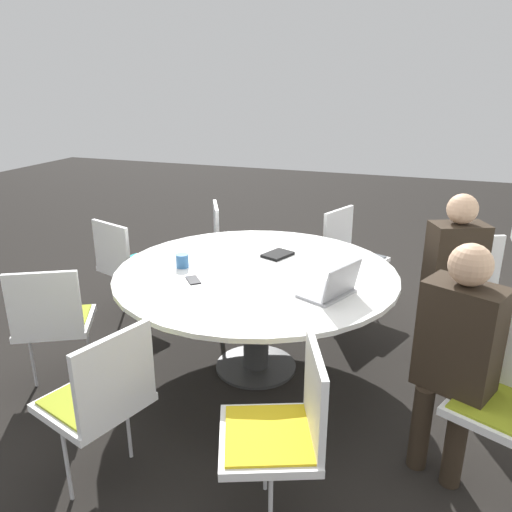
# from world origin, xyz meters

# --- Properties ---
(ground_plane) EXTENTS (16.00, 16.00, 0.00)m
(ground_plane) POSITION_xyz_m (0.00, 0.00, 0.00)
(ground_plane) COLOR black
(conference_table) EXTENTS (1.85, 1.85, 0.73)m
(conference_table) POSITION_xyz_m (0.00, 0.00, 0.63)
(conference_table) COLOR #333333
(conference_table) RESTS_ON ground_plane
(chair_0) EXTENTS (0.56, 0.57, 0.87)m
(chair_0) POSITION_xyz_m (0.59, 1.48, 0.53)
(chair_0) COLOR white
(chair_0) RESTS_ON ground_plane
(chair_1) EXTENTS (0.56, 0.57, 0.87)m
(chair_1) POSITION_xyz_m (-0.71, 1.43, 0.53)
(chair_1) COLOR white
(chair_1) RESTS_ON ground_plane
(chair_2) EXTENTS (0.57, 0.55, 0.87)m
(chair_2) POSITION_xyz_m (-1.22, 0.42, 0.53)
(chair_2) COLOR white
(chair_2) RESTS_ON ground_plane
(chair_3) EXTENTS (0.58, 0.57, 0.87)m
(chair_3) POSITION_xyz_m (-1.12, -0.65, 0.53)
(chair_3) COLOR white
(chair_3) RESTS_ON ground_plane
(chair_4) EXTENTS (0.54, 0.55, 0.87)m
(chair_4) POSITION_xyz_m (-0.35, -1.25, 0.53)
(chair_4) COLOR white
(chair_4) RESTS_ON ground_plane
(chair_5) EXTENTS (0.58, 0.59, 0.87)m
(chair_5) POSITION_xyz_m (0.68, -1.10, 0.53)
(chair_5) COLOR white
(chair_5) RESTS_ON ground_plane
(chair_6) EXTENTS (0.55, 0.53, 0.87)m
(chair_6) POSITION_xyz_m (1.25, -0.33, 0.53)
(chair_6) COLOR white
(chair_6) RESTS_ON ground_plane
(chair_7) EXTENTS (0.56, 0.55, 0.87)m
(chair_7) POSITION_xyz_m (1.18, 0.55, 0.53)
(chair_7) COLOR white
(chair_7) RESTS_ON ground_plane
(person_0) EXTENTS (0.35, 0.42, 1.22)m
(person_0) POSITION_xyz_m (0.57, 1.23, 0.72)
(person_0) COLOR #2D2319
(person_0) RESTS_ON ground_plane
(person_1) EXTENTS (0.35, 0.42, 1.22)m
(person_1) POSITION_xyz_m (-0.54, 1.24, 0.72)
(person_1) COLOR #2D2319
(person_1) RESTS_ON ground_plane
(laptop) EXTENTS (0.38, 0.34, 0.21)m
(laptop) POSITION_xyz_m (0.25, 0.56, 0.79)
(laptop) COLOR #99999E
(laptop) RESTS_ON conference_table
(spiral_notebook) EXTENTS (0.25, 0.22, 0.02)m
(spiral_notebook) POSITION_xyz_m (-0.32, 0.05, 0.74)
(spiral_notebook) COLOR black
(spiral_notebook) RESTS_ON conference_table
(coffee_cup) EXTENTS (0.08, 0.08, 0.09)m
(coffee_cup) POSITION_xyz_m (0.11, -0.48, 0.78)
(coffee_cup) COLOR #33669E
(coffee_cup) RESTS_ON conference_table
(cell_phone) EXTENTS (0.15, 0.14, 0.01)m
(cell_phone) POSITION_xyz_m (0.30, -0.31, 0.74)
(cell_phone) COLOR black
(cell_phone) RESTS_ON conference_table
(handbag) EXTENTS (0.36, 0.16, 0.28)m
(handbag) POSITION_xyz_m (-1.06, -1.00, 0.14)
(handbag) COLOR #661E56
(handbag) RESTS_ON ground_plane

